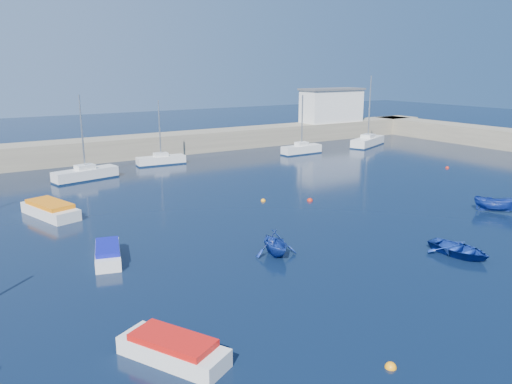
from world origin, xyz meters
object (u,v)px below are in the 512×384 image
dinghy_center (459,249)px  dinghy_right (496,204)px  sailboat_8 (368,141)px  motorboat_2 (50,210)px  dinghy_left (275,243)px  harbor_office (332,106)px  motorboat_0 (173,349)px  sailboat_7 (301,149)px  sailboat_6 (161,160)px  sailboat_5 (86,174)px  motorboat_1 (108,253)px

dinghy_center → dinghy_right: (10.55, 4.36, 0.24)m
sailboat_8 → dinghy_center: sailboat_8 is taller
motorboat_2 → dinghy_left: dinghy_left is taller
harbor_office → motorboat_0: harbor_office is taller
sailboat_7 → sailboat_8: 12.26m
dinghy_center → dinghy_right: bearing=17.3°
sailboat_6 → motorboat_0: size_ratio=1.59×
harbor_office → sailboat_8: size_ratio=1.01×
sailboat_6 → dinghy_right: sailboat_6 is taller
sailboat_5 → dinghy_left: bearing=177.1°
sailboat_6 → sailboat_7: (18.42, -2.90, 0.08)m
sailboat_8 → dinghy_left: sailboat_8 is taller
sailboat_8 → motorboat_2: bearing=82.1°
sailboat_7 → motorboat_1: bearing=124.5°
motorboat_0 → dinghy_center: motorboat_0 is taller
motorboat_0 → dinghy_left: (9.71, 7.14, 0.31)m
harbor_office → sailboat_7: 16.97m
dinghy_center → harbor_office: bearing=52.8°
motorboat_0 → motorboat_2: bearing=62.5°
sailboat_7 → dinghy_center: 37.10m
sailboat_5 → sailboat_7: sailboat_5 is taller
sailboat_5 → dinghy_center: (13.72, -33.47, -0.23)m
sailboat_5 → sailboat_6: 10.26m
sailboat_7 → dinghy_right: bearing=171.3°
sailboat_8 → motorboat_0: 57.83m
harbor_office → dinghy_center: size_ratio=2.65×
motorboat_2 → motorboat_0: bearing=-106.4°
harbor_office → sailboat_6: size_ratio=1.34×
sailboat_8 → sailboat_5: bearing=68.2°
sailboat_5 → sailboat_6: sailboat_5 is taller
sailboat_5 → dinghy_center: size_ratio=2.25×
dinghy_center → sailboat_5: bearing=107.2°
sailboat_6 → dinghy_left: (-5.19, -31.09, 0.22)m
motorboat_0 → motorboat_1: 11.67m
sailboat_6 → motorboat_1: sailboat_6 is taller
harbor_office → motorboat_2: size_ratio=1.69×
motorboat_2 → dinghy_left: size_ratio=2.01×
sailboat_6 → motorboat_2: (-15.10, -15.25, -0.01)m
sailboat_8 → motorboat_1: (-44.70, -23.96, -0.22)m
motorboat_2 → sailboat_6: bearing=28.4°
motorboat_0 → dinghy_right: 30.10m
sailboat_5 → dinghy_left: 27.76m
motorboat_2 → harbor_office: bearing=8.3°
sailboat_7 → sailboat_6: bearing=79.4°
harbor_office → dinghy_left: 52.98m
motorboat_1 → dinghy_left: 9.92m
harbor_office → sailboat_5: (-41.24, -10.40, -4.48)m
sailboat_7 → sailboat_8: sailboat_8 is taller
motorboat_2 → dinghy_center: size_ratio=1.57×
sailboat_8 → motorboat_2: (-45.78, -12.62, -0.14)m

